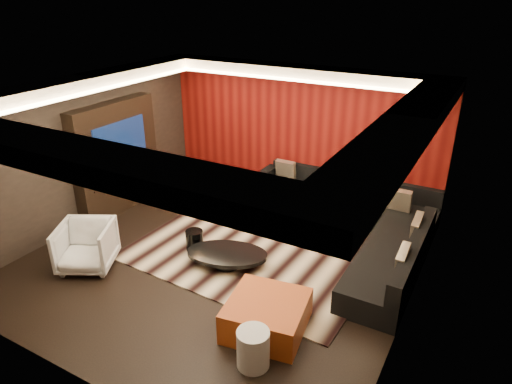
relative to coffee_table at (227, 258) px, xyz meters
The scene contains 26 objects.
floor 0.27m from the coffee_table, 139.98° to the left, with size 6.00×6.00×0.02m, color black.
ceiling 2.69m from the coffee_table, 139.98° to the left, with size 6.00×6.00×0.02m, color silver.
wall_back 3.41m from the coffee_table, 93.20° to the left, with size 6.00×0.02×2.80m, color black.
wall_left 3.43m from the coffee_table, behind, with size 0.02×6.00×2.80m, color black.
wall_right 3.11m from the coffee_table, ahead, with size 0.02×6.00×2.80m, color black.
red_feature_wall 3.37m from the coffee_table, 93.24° to the left, with size 5.98×0.05×2.78m, color #6B0C0A.
soffit_back 3.83m from the coffee_table, 93.55° to the left, with size 6.00×0.60×0.22m, color silver.
soffit_front 3.62m from the coffee_table, 93.96° to the right, with size 6.00×0.60×0.22m, color silver.
soffit_left 3.85m from the coffee_table, behind, with size 0.60×4.80×0.22m, color silver.
soffit_right 3.60m from the coffee_table, ahead, with size 0.60×4.80×0.22m, color silver.
cove_back 3.52m from the coffee_table, 94.03° to the left, with size 4.80×0.08×0.04m, color #FFD899.
cove_front 3.32m from the coffee_table, 94.56° to the right, with size 4.80×0.08×0.04m, color #FFD899.
cove_left 3.54m from the coffee_table, behind, with size 0.08×4.80×0.04m, color #FFD899.
cove_right 3.30m from the coffee_table, ahead, with size 0.08×4.80×0.04m, color #FFD899.
tv_surround 3.26m from the coffee_table, 166.11° to the left, with size 0.30×2.00×2.20m, color black.
tv_screen 3.24m from the coffee_table, 165.37° to the left, with size 0.04×1.30×0.80m, color black.
tv_shelf 3.02m from the coffee_table, 165.37° to the left, with size 0.04×1.60×0.04m, color black.
rug 0.65m from the coffee_table, 71.60° to the left, with size 4.00×3.00×0.02m, color beige.
coffee_table is the anchor object (origin of this frame).
drum_stool 0.76m from the coffee_table, behind, with size 0.30×0.30×0.35m, color black.
striped_pouf 2.41m from the coffee_table, 129.56° to the left, with size 0.71×0.71×0.39m, color beige.
white_side_table 2.21m from the coffee_table, 49.44° to the right, with size 0.40×0.40×0.50m, color silver.
orange_ottoman 1.65m from the coffee_table, 39.07° to the right, with size 1.00×1.00×0.44m, color maroon.
armchair 2.27m from the coffee_table, 149.76° to the right, with size 0.82×0.84×0.77m, color silver.
sectional_sofa 2.55m from the coffee_table, 52.27° to the left, with size 3.65×3.50×0.75m.
throw_pillows 2.67m from the coffee_table, 51.75° to the left, with size 3.25×2.74×0.50m.
Camera 1 is at (3.67, -5.46, 4.20)m, focal length 32.00 mm.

